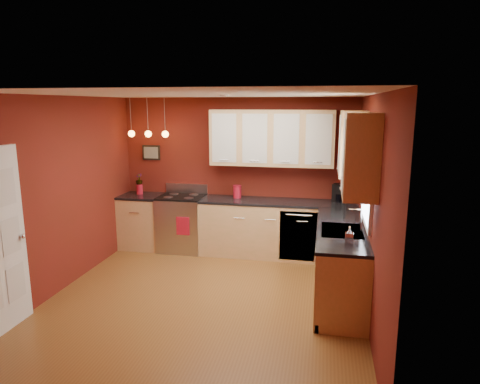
% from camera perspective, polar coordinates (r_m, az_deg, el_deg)
% --- Properties ---
extents(floor, '(4.20, 4.20, 0.00)m').
position_cam_1_polar(floor, '(5.76, -4.63, -13.99)').
color(floor, brown).
rests_on(floor, ground).
extents(ceiling, '(4.00, 4.20, 0.02)m').
position_cam_1_polar(ceiling, '(5.19, -5.10, 12.85)').
color(ceiling, white).
rests_on(ceiling, wall_back).
extents(wall_back, '(4.00, 0.02, 2.60)m').
position_cam_1_polar(wall_back, '(7.33, -0.32, 2.31)').
color(wall_back, maroon).
rests_on(wall_back, floor).
extents(wall_front, '(4.00, 0.02, 2.60)m').
position_cam_1_polar(wall_front, '(3.44, -14.65, -8.90)').
color(wall_front, maroon).
rests_on(wall_front, floor).
extents(wall_left, '(0.02, 4.20, 2.60)m').
position_cam_1_polar(wall_left, '(6.18, -22.98, -0.37)').
color(wall_left, maroon).
rests_on(wall_left, floor).
extents(wall_right, '(0.02, 4.20, 2.60)m').
position_cam_1_polar(wall_right, '(5.15, 17.06, -2.18)').
color(wall_right, maroon).
rests_on(wall_right, floor).
extents(base_cabinets_back_left, '(0.70, 0.60, 0.90)m').
position_cam_1_polar(base_cabinets_back_left, '(7.73, -12.87, -3.94)').
color(base_cabinets_back_left, '#E1AA78').
rests_on(base_cabinets_back_left, floor).
extents(base_cabinets_back_right, '(2.54, 0.60, 0.90)m').
position_cam_1_polar(base_cabinets_back_right, '(7.12, 4.98, -5.03)').
color(base_cabinets_back_right, '#E1AA78').
rests_on(base_cabinets_back_right, floor).
extents(base_cabinets_right, '(0.60, 2.10, 0.90)m').
position_cam_1_polar(base_cabinets_right, '(5.81, 13.15, -9.20)').
color(base_cabinets_right, '#E1AA78').
rests_on(base_cabinets_right, floor).
extents(counter_back_left, '(0.70, 0.62, 0.04)m').
position_cam_1_polar(counter_back_left, '(7.62, -13.02, -0.53)').
color(counter_back_left, black).
rests_on(counter_back_left, base_cabinets_back_left).
extents(counter_back_right, '(2.54, 0.62, 0.04)m').
position_cam_1_polar(counter_back_right, '(7.00, 5.05, -1.34)').
color(counter_back_right, black).
rests_on(counter_back_right, base_cabinets_back_right).
extents(counter_right, '(0.62, 2.10, 0.04)m').
position_cam_1_polar(counter_right, '(5.66, 13.37, -4.74)').
color(counter_right, black).
rests_on(counter_right, base_cabinets_right).
extents(gas_range, '(0.76, 0.64, 1.11)m').
position_cam_1_polar(gas_range, '(7.46, -7.73, -4.07)').
color(gas_range, '#AFAEB3').
rests_on(gas_range, floor).
extents(dishwasher_front, '(0.60, 0.02, 0.80)m').
position_cam_1_polar(dishwasher_front, '(6.82, 7.82, -5.86)').
color(dishwasher_front, '#AFAEB3').
rests_on(dishwasher_front, base_cabinets_back_right).
extents(sink, '(0.50, 0.70, 0.33)m').
position_cam_1_polar(sink, '(5.52, 13.44, -5.22)').
color(sink, gray).
rests_on(sink, counter_right).
extents(window, '(0.06, 1.02, 1.22)m').
position_cam_1_polar(window, '(5.37, 16.73, 2.60)').
color(window, white).
rests_on(window, wall_right).
extents(upper_cabinets_back, '(2.00, 0.35, 0.90)m').
position_cam_1_polar(upper_cabinets_back, '(6.98, 4.25, 7.19)').
color(upper_cabinets_back, '#E1AA78').
rests_on(upper_cabinets_back, wall_back).
extents(upper_cabinets_right, '(0.35, 1.95, 0.90)m').
position_cam_1_polar(upper_cabinets_right, '(5.35, 15.27, 5.48)').
color(upper_cabinets_right, '#E1AA78').
rests_on(upper_cabinets_right, wall_right).
extents(wall_picture, '(0.32, 0.03, 0.26)m').
position_cam_1_polar(wall_picture, '(7.72, -11.74, 5.17)').
color(wall_picture, black).
rests_on(wall_picture, wall_back).
extents(pendant_lights, '(0.71, 0.11, 0.66)m').
position_cam_1_polar(pendant_lights, '(7.35, -12.14, 7.64)').
color(pendant_lights, gray).
rests_on(pendant_lights, ceiling).
extents(red_canister, '(0.14, 0.14, 0.21)m').
position_cam_1_polar(red_canister, '(7.18, -0.37, 0.06)').
color(red_canister, '#AE1226').
rests_on(red_canister, counter_back_right).
extents(red_vase, '(0.11, 0.11, 0.17)m').
position_cam_1_polar(red_vase, '(7.69, -13.25, 0.37)').
color(red_vase, '#AE1226').
rests_on(red_vase, counter_back_left).
extents(flowers, '(0.15, 0.15, 0.21)m').
position_cam_1_polar(flowers, '(7.66, -13.31, 1.63)').
color(flowers, '#AE1226').
rests_on(flowers, red_vase).
extents(coffee_maker, '(0.24, 0.23, 0.29)m').
position_cam_1_polar(coffee_maker, '(7.08, 13.08, -0.20)').
color(coffee_maker, black).
rests_on(coffee_maker, counter_back_right).
extents(soap_pump, '(0.10, 0.10, 0.20)m').
position_cam_1_polar(soap_pump, '(4.96, 14.35, -5.66)').
color(soap_pump, silver).
rests_on(soap_pump, counter_right).
extents(dish_towel, '(0.22, 0.02, 0.30)m').
position_cam_1_polar(dish_towel, '(7.11, -7.63, -4.53)').
color(dish_towel, '#AE1226').
rests_on(dish_towel, gas_range).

